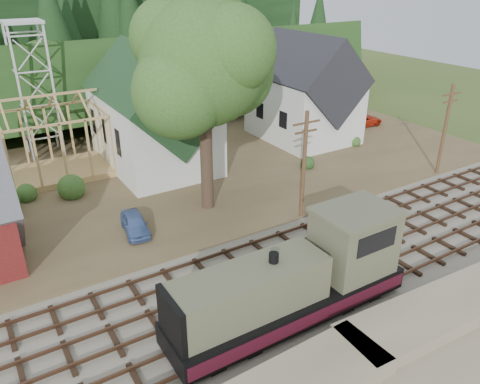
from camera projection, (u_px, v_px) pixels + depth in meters
ground at (260, 288)px, 26.46m from camera, size 140.00×140.00×0.00m
railroad_bed at (260, 287)px, 26.42m from camera, size 64.00×11.00×0.16m
village_flat at (144, 177)px, 40.23m from camera, size 64.00×26.00×0.30m
hillside at (74, 113)px, 58.75m from camera, size 70.00×28.96×12.74m
ridge at (48, 88)px, 71.05m from camera, size 80.00×20.00×12.00m
church at (153, 112)px, 40.31m from camera, size 8.40×15.17×13.00m
farmhouse at (304, 94)px, 47.51m from camera, size 8.40×10.80×10.60m
timber_frame at (55, 142)px, 39.13m from camera, size 8.20×6.20×6.99m
lattice_tower at (27, 49)px, 40.83m from camera, size 3.20×3.20×12.12m
big_tree at (205, 71)px, 30.85m from camera, size 10.90×8.40×14.70m
telegraph_pole_near at (304, 165)px, 31.95m from camera, size 2.20×0.28×8.00m
telegraph_pole_far at (445, 129)px, 39.06m from camera, size 2.20×0.28×8.00m
locomotive at (298, 281)px, 23.29m from camera, size 12.88×3.22×5.13m
car_blue at (135, 224)px, 31.25m from camera, size 2.02×3.90×1.27m
car_red at (362, 120)px, 52.76m from camera, size 4.88×2.45×1.33m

